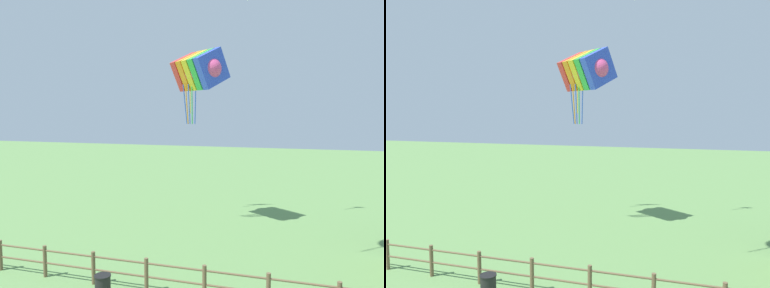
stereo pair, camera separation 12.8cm
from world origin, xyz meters
The scene contains 4 objects.
wooden_fence centered at (0.00, 6.79, 0.67)m, with size 18.59×0.14×1.19m.
trash_bin centered at (-2.12, 5.79, 0.44)m, with size 0.54×0.54×0.88m.
kite_rainbow_parafoil centered at (-1.39, 14.80, 8.36)m, with size 3.68×3.49×3.97m.
kite_red_diamond centered at (-2.52, 16.78, 8.04)m, with size 1.08×0.82×2.81m.
Camera 2 is at (4.15, -4.52, 6.14)m, focal length 35.00 mm.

